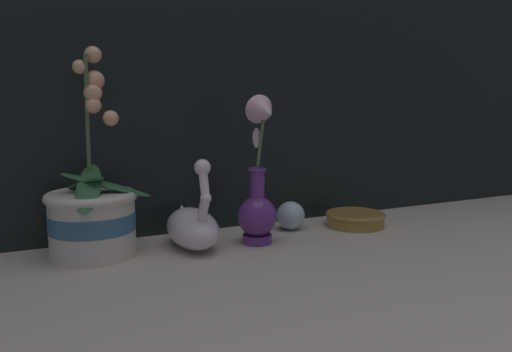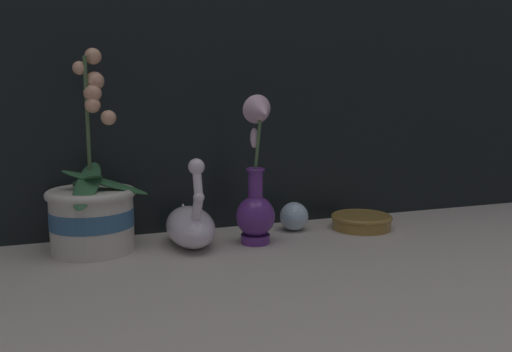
% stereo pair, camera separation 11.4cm
% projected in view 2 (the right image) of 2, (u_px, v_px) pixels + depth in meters
% --- Properties ---
extents(ground_plane, '(2.80, 2.80, 0.00)m').
position_uv_depth(ground_plane, '(260.00, 255.00, 1.04)').
color(ground_plane, '#BCB2A3').
extents(orchid_potted_plant, '(0.22, 0.22, 0.43)m').
position_uv_depth(orchid_potted_plant, '(92.00, 210.00, 1.06)').
color(orchid_potted_plant, beige).
rests_on(orchid_potted_plant, ground_plane).
extents(swan_figurine, '(0.10, 0.21, 0.20)m').
position_uv_depth(swan_figurine, '(190.00, 224.00, 1.10)').
color(swan_figurine, white).
rests_on(swan_figurine, ground_plane).
extents(blue_vase, '(0.09, 0.12, 0.33)m').
position_uv_depth(blue_vase, '(257.00, 193.00, 1.10)').
color(blue_vase, '#602D7F').
rests_on(blue_vase, ground_plane).
extents(glass_sphere, '(0.07, 0.07, 0.07)m').
position_uv_depth(glass_sphere, '(294.00, 216.00, 1.23)').
color(glass_sphere, silver).
rests_on(glass_sphere, ground_plane).
extents(amber_dish, '(0.15, 0.15, 0.04)m').
position_uv_depth(amber_dish, '(361.00, 220.00, 1.25)').
color(amber_dish, olive).
rests_on(amber_dish, ground_plane).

